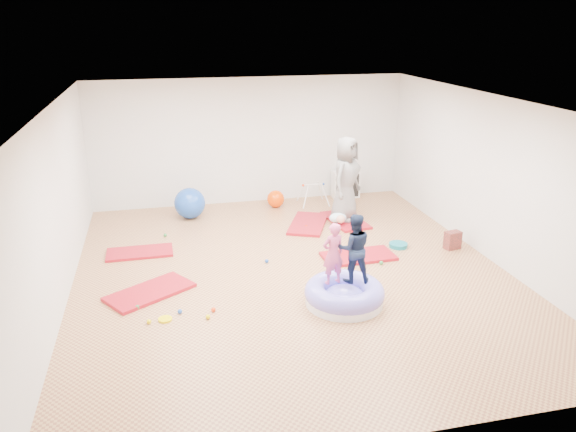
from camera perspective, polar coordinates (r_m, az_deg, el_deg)
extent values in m
cube|color=tan|center=(9.34, 0.42, -5.81)|extent=(7.00, 8.00, 0.01)
cube|color=white|center=(8.53, 0.47, 11.45)|extent=(7.00, 8.00, 0.01)
cube|color=silver|center=(12.64, -3.86, 7.59)|extent=(7.00, 0.01, 2.80)
cube|color=silver|center=(5.33, 10.75, -9.96)|extent=(7.00, 0.01, 2.80)
cube|color=silver|center=(8.74, -22.46, 0.71)|extent=(0.01, 8.00, 2.80)
cube|color=silver|center=(10.21, 19.94, 3.59)|extent=(0.01, 8.00, 2.80)
cube|color=#A71D15|center=(8.92, -13.85, -7.51)|extent=(1.44, 1.24, 0.05)
cube|color=#A71D15|center=(10.42, -14.82, -3.59)|extent=(1.16, 0.58, 0.05)
cube|color=#A71D15|center=(11.45, 2.05, -0.80)|extent=(1.14, 1.48, 0.06)
cube|color=#A71D15|center=(9.99, 7.16, -4.07)|extent=(1.28, 0.67, 0.05)
cube|color=#A71D15|center=(11.71, 5.84, -0.43)|extent=(0.77, 1.30, 0.05)
cylinder|color=white|center=(8.42, 5.72, -8.43)|extent=(1.15, 1.15, 0.13)
torus|color=#746FEE|center=(8.36, 5.75, -7.70)|extent=(1.18, 1.18, 0.31)
ellipsoid|color=#746FEE|center=(8.40, 5.73, -8.15)|extent=(0.63, 0.63, 0.28)
imported|color=#D34F86|center=(8.16, 4.61, -3.51)|extent=(0.38, 0.29, 0.94)
imported|color=#141F3B|center=(8.23, 6.72, -2.95)|extent=(0.57, 0.47, 1.05)
imported|color=slate|center=(11.46, 5.90, 3.79)|extent=(0.99, 0.98, 1.72)
ellipsoid|color=#C3E9FF|center=(11.45, 5.11, -0.17)|extent=(0.37, 0.24, 0.21)
sphere|color=#EA9E87|center=(11.29, 5.38, -0.33)|extent=(0.17, 0.17, 0.17)
sphere|color=#1A48B2|center=(9.71, -2.18, -4.60)|extent=(0.07, 0.07, 0.07)
sphere|color=#2A7E39|center=(8.52, -15.05, -8.94)|extent=(0.07, 0.07, 0.07)
sphere|color=#F4E200|center=(8.10, -13.94, -10.38)|extent=(0.07, 0.07, 0.07)
sphere|color=#2A7E39|center=(11.09, -12.37, -1.91)|extent=(0.07, 0.07, 0.07)
sphere|color=#F23B0E|center=(8.24, -7.59, -9.41)|extent=(0.07, 0.07, 0.07)
sphere|color=#F4E200|center=(8.07, -8.14, -10.10)|extent=(0.07, 0.07, 0.07)
sphere|color=#2A7E39|center=(9.76, 9.45, -4.72)|extent=(0.07, 0.07, 0.07)
sphere|color=#F23B0E|center=(11.27, 1.86, -1.09)|extent=(0.07, 0.07, 0.07)
sphere|color=#1A48B2|center=(8.27, -10.93, -9.50)|extent=(0.07, 0.07, 0.07)
sphere|color=#1A48B2|center=(9.27, 3.95, -5.84)|extent=(0.07, 0.07, 0.07)
sphere|color=#1A48B2|center=(11.94, -9.95, 1.28)|extent=(0.65, 0.65, 0.65)
sphere|color=#EB4100|center=(12.48, -1.26, 1.75)|extent=(0.38, 0.38, 0.38)
cylinder|color=silver|center=(12.39, 1.82, 1.93)|extent=(0.18, 0.19, 0.49)
cylinder|color=silver|center=(12.77, 1.34, 2.48)|extent=(0.18, 0.19, 0.49)
cylinder|color=silver|center=(12.51, 3.84, 2.07)|extent=(0.18, 0.19, 0.49)
cylinder|color=silver|center=(12.89, 3.30, 2.61)|extent=(0.18, 0.19, 0.49)
cylinder|color=silver|center=(12.58, 2.59, 3.20)|extent=(0.47, 0.03, 0.03)
sphere|color=#F23B0E|center=(12.52, 1.55, 3.14)|extent=(0.06, 0.06, 0.06)
sphere|color=#1A48B2|center=(12.64, 3.63, 3.27)|extent=(0.06, 0.06, 0.06)
cube|color=silver|center=(13.24, 5.86, 3.25)|extent=(0.63, 0.31, 0.63)
cube|color=black|center=(13.11, 6.07, 3.07)|extent=(0.54, 0.02, 0.54)
cube|color=silver|center=(13.20, 5.92, 3.20)|extent=(0.02, 0.21, 0.56)
cube|color=silver|center=(13.20, 5.92, 3.20)|extent=(0.56, 0.21, 0.02)
cylinder|color=#0F6C7C|center=(10.55, 11.14, -2.92)|extent=(0.34, 0.34, 0.08)
cube|color=maroon|center=(10.67, 16.38, -2.37)|extent=(0.32, 0.23, 0.33)
cylinder|color=#F4E200|center=(8.15, -12.37, -10.21)|extent=(0.19, 0.19, 0.03)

